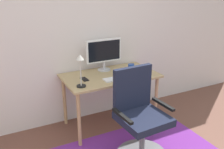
{
  "coord_description": "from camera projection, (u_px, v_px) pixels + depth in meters",
  "views": [
    {
      "loc": [
        -1.17,
        -1.01,
        1.87
      ],
      "look_at": [
        0.14,
        1.53,
        0.83
      ],
      "focal_mm": 40.49,
      "sensor_mm": 36.0,
      "label": 1
    }
  ],
  "objects": [
    {
      "name": "computer_mouse",
      "position": [
        138.0,
        73.0,
        3.35
      ],
      "size": [
        0.06,
        0.1,
        0.03
      ],
      "primitive_type": "ellipsoid",
      "color": "white",
      "rests_on": "desk"
    },
    {
      "name": "office_chair",
      "position": [
        140.0,
        123.0,
        2.79
      ],
      "size": [
        0.59,
        0.57,
        1.03
      ],
      "rotation": [
        0.0,
        0.0,
        0.05
      ],
      "color": "slate",
      "rests_on": "ground"
    },
    {
      "name": "desk_lamp",
      "position": [
        80.0,
        66.0,
        2.86
      ],
      "size": [
        0.11,
        0.11,
        0.39
      ],
      "color": "black",
      "rests_on": "desk"
    },
    {
      "name": "wall_back",
      "position": [
        80.0,
        28.0,
        3.39
      ],
      "size": [
        6.0,
        0.1,
        2.6
      ],
      "primitive_type": "cube",
      "color": "silver",
      "rests_on": "ground"
    },
    {
      "name": "monitor",
      "position": [
        104.0,
        52.0,
        3.42
      ],
      "size": [
        0.5,
        0.18,
        0.44
      ],
      "color": "#B2B2B7",
      "rests_on": "desk"
    },
    {
      "name": "coffee_cup",
      "position": [
        131.0,
        68.0,
        3.46
      ],
      "size": [
        0.09,
        0.09,
        0.1
      ],
      "primitive_type": "cylinder",
      "color": "#183C95",
      "rests_on": "desk"
    },
    {
      "name": "desk",
      "position": [
        110.0,
        80.0,
        3.36
      ],
      "size": [
        1.23,
        0.69,
        0.73
      ],
      "color": "tan",
      "rests_on": "ground"
    },
    {
      "name": "keyboard",
      "position": [
        120.0,
        78.0,
        3.19
      ],
      "size": [
        0.43,
        0.13,
        0.02
      ],
      "primitive_type": "cube",
      "color": "white",
      "rests_on": "desk"
    },
    {
      "name": "cell_phone",
      "position": [
        84.0,
        79.0,
        3.16
      ],
      "size": [
        0.08,
        0.14,
        0.01
      ],
      "primitive_type": "cube",
      "rotation": [
        0.0,
        0.0,
        0.07
      ],
      "color": "black",
      "rests_on": "desk"
    }
  ]
}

